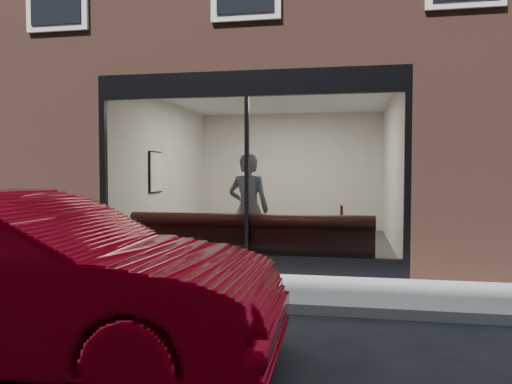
% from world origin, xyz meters
% --- Properties ---
extents(ground, '(120.00, 120.00, 0.00)m').
position_xyz_m(ground, '(0.00, 0.00, 0.00)').
color(ground, black).
rests_on(ground, ground).
extents(sidewalk_near, '(40.00, 2.00, 0.01)m').
position_xyz_m(sidewalk_near, '(0.00, 1.00, 0.01)').
color(sidewalk_near, gray).
rests_on(sidewalk_near, ground).
extents(kerb_near, '(40.00, 0.10, 0.12)m').
position_xyz_m(kerb_near, '(0.00, -0.05, 0.06)').
color(kerb_near, gray).
rests_on(kerb_near, ground).
extents(host_building_pier_left, '(2.50, 12.00, 3.20)m').
position_xyz_m(host_building_pier_left, '(-3.75, 8.00, 1.60)').
color(host_building_pier_left, brown).
rests_on(host_building_pier_left, ground).
extents(host_building_pier_right, '(2.50, 12.00, 3.20)m').
position_xyz_m(host_building_pier_right, '(3.75, 8.00, 1.60)').
color(host_building_pier_right, brown).
rests_on(host_building_pier_right, ground).
extents(host_building_backfill, '(5.00, 6.00, 3.20)m').
position_xyz_m(host_building_backfill, '(0.00, 11.00, 1.60)').
color(host_building_backfill, brown).
rests_on(host_building_backfill, ground).
extents(cafe_floor, '(6.00, 6.00, 0.00)m').
position_xyz_m(cafe_floor, '(0.00, 5.00, 0.02)').
color(cafe_floor, '#2D2D30').
rests_on(cafe_floor, ground).
extents(cafe_ceiling, '(6.00, 6.00, 0.00)m').
position_xyz_m(cafe_ceiling, '(0.00, 5.00, 3.19)').
color(cafe_ceiling, white).
rests_on(cafe_ceiling, host_building_upper).
extents(cafe_wall_back, '(5.00, 0.00, 5.00)m').
position_xyz_m(cafe_wall_back, '(0.00, 7.99, 1.60)').
color(cafe_wall_back, silver).
rests_on(cafe_wall_back, ground).
extents(cafe_wall_left, '(0.00, 6.00, 6.00)m').
position_xyz_m(cafe_wall_left, '(-2.49, 5.00, 1.60)').
color(cafe_wall_left, silver).
rests_on(cafe_wall_left, ground).
extents(cafe_wall_right, '(0.00, 6.00, 6.00)m').
position_xyz_m(cafe_wall_right, '(2.49, 5.00, 1.60)').
color(cafe_wall_right, silver).
rests_on(cafe_wall_right, ground).
extents(storefront_kick, '(5.00, 0.10, 0.30)m').
position_xyz_m(storefront_kick, '(0.00, 2.05, 0.15)').
color(storefront_kick, black).
rests_on(storefront_kick, ground).
extents(storefront_header, '(5.00, 0.10, 0.40)m').
position_xyz_m(storefront_header, '(0.00, 2.05, 3.00)').
color(storefront_header, black).
rests_on(storefront_header, host_building_upper).
extents(storefront_mullion, '(0.06, 0.10, 2.50)m').
position_xyz_m(storefront_mullion, '(0.00, 2.05, 1.55)').
color(storefront_mullion, black).
rests_on(storefront_mullion, storefront_kick).
extents(storefront_glass, '(4.80, 0.00, 4.80)m').
position_xyz_m(storefront_glass, '(0.00, 2.02, 1.55)').
color(storefront_glass, white).
rests_on(storefront_glass, storefront_kick).
extents(banquette, '(4.00, 0.55, 0.45)m').
position_xyz_m(banquette, '(0.00, 2.45, 0.23)').
color(banquette, '#3E1D16').
rests_on(banquette, cafe_floor).
extents(person, '(0.74, 0.52, 1.93)m').
position_xyz_m(person, '(-0.10, 2.68, 0.97)').
color(person, '#8BA1B5').
rests_on(person, cafe_floor).
extents(cafe_table_left, '(0.75, 0.75, 0.04)m').
position_xyz_m(cafe_table_left, '(-0.76, 3.00, 0.74)').
color(cafe_table_left, black).
rests_on(cafe_table_left, cafe_floor).
extents(cafe_table_right, '(0.62, 0.62, 0.04)m').
position_xyz_m(cafe_table_right, '(1.40, 3.46, 0.74)').
color(cafe_table_right, black).
rests_on(cafe_table_right, cafe_floor).
extents(cafe_chair_right, '(0.45, 0.45, 0.04)m').
position_xyz_m(cafe_chair_right, '(1.26, 4.19, 0.24)').
color(cafe_chair_right, black).
rests_on(cafe_chair_right, cafe_floor).
extents(wall_poster, '(0.02, 0.62, 0.82)m').
position_xyz_m(wall_poster, '(-2.45, 4.36, 1.60)').
color(wall_poster, white).
rests_on(wall_poster, cafe_wall_left).
extents(parked_car, '(4.47, 1.69, 1.46)m').
position_xyz_m(parked_car, '(-1.13, -1.97, 0.73)').
color(parked_car, '#AE0012').
rests_on(parked_car, ground).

